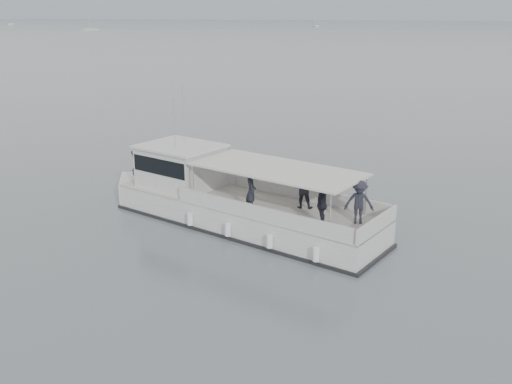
# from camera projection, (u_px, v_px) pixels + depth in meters

# --- Properties ---
(ground) EXTENTS (1400.00, 1400.00, 0.00)m
(ground) POSITION_uv_depth(u_px,v_px,m) (256.00, 239.00, 23.64)
(ground) COLOR #576066
(ground) RESTS_ON ground
(headland) EXTENTS (1400.00, 90.00, 28.00)m
(headland) POSITION_uv_depth(u_px,v_px,m) (389.00, 4.00, 539.05)
(headland) COLOR #939EA8
(headland) RESTS_ON ground
(tour_boat) EXTENTS (13.83, 8.22, 6.00)m
(tour_boat) POSITION_uv_depth(u_px,v_px,m) (223.00, 199.00, 25.53)
(tour_boat) COLOR silver
(tour_boat) RESTS_ON ground
(moored_fleet) EXTENTS (390.13, 349.70, 11.05)m
(moored_fleet) POSITION_uv_depth(u_px,v_px,m) (176.00, 32.00, 234.37)
(moored_fleet) COLOR silver
(moored_fleet) RESTS_ON ground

